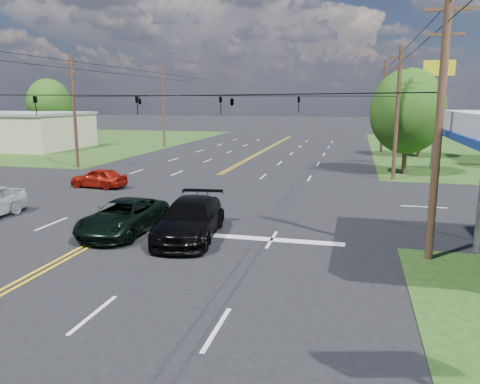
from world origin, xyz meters
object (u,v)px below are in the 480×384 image
(pole_left_far, at_px, (163,105))
(pole_right_far, at_px, (383,105))
(tree_right_a, at_px, (408,111))
(pole_se, at_px, (439,124))
(tree_far_l, at_px, (49,104))
(pickup_dkgreen, at_px, (123,217))
(pole_nw, at_px, (74,110))
(suv_black, at_px, (190,219))
(pole_ne, at_px, (397,112))
(retail_nw, at_px, (13,131))
(tree_right_b, at_px, (421,115))

(pole_left_far, xyz_separation_m, pole_right_far, (26.00, 0.00, 0.00))
(tree_right_a, bearing_deg, pole_se, -92.73)
(tree_right_a, height_order, tree_far_l, tree_far_l)
(pickup_dkgreen, bearing_deg, tree_right_a, 57.97)
(pole_nw, bearing_deg, pole_left_far, 90.00)
(pole_left_far, relative_size, pole_right_far, 1.00)
(suv_black, bearing_deg, pole_nw, 126.89)
(pole_nw, xyz_separation_m, pole_left_far, (0.00, 19.00, 0.25))
(pole_se, height_order, pole_ne, same)
(tree_right_a, relative_size, suv_black, 1.45)
(retail_nw, relative_size, pole_nw, 1.68)
(pickup_dkgreen, height_order, suv_black, suv_black)
(pole_ne, relative_size, pole_right_far, 0.95)
(retail_nw, height_order, tree_right_a, tree_right_a)
(pole_se, distance_m, pole_right_far, 37.00)
(retail_nw, xyz_separation_m, tree_far_l, (-2.00, 10.00, 3.19))
(pickup_dkgreen, bearing_deg, pole_right_far, 72.43)
(pole_left_far, relative_size, tree_far_l, 1.15)
(pole_ne, xyz_separation_m, pole_left_far, (-26.00, 19.00, 0.25))
(pole_right_far, height_order, suv_black, pole_right_far)
(tree_right_b, height_order, suv_black, tree_right_b)
(suv_black, bearing_deg, pole_right_far, 68.96)
(pole_right_far, bearing_deg, tree_far_l, 174.92)
(pickup_dkgreen, bearing_deg, suv_black, 1.33)
(pole_ne, distance_m, pole_left_far, 32.20)
(pickup_dkgreen, bearing_deg, retail_nw, 136.33)
(pole_left_far, xyz_separation_m, tree_right_b, (29.50, -4.00, -0.95))
(tree_right_b, distance_m, suv_black, 35.13)
(pole_se, xyz_separation_m, suv_black, (-9.41, 0.50, -4.10))
(pole_se, bearing_deg, suv_black, 176.96)
(pole_se, relative_size, tree_right_a, 1.16)
(retail_nw, bearing_deg, tree_far_l, 101.31)
(tree_right_b, distance_m, pickup_dkgreen, 36.39)
(tree_right_b, relative_size, tree_far_l, 0.81)
(retail_nw, bearing_deg, tree_right_b, 2.46)
(pole_se, relative_size, pole_right_far, 0.95)
(retail_nw, relative_size, tree_right_b, 2.26)
(pole_left_far, xyz_separation_m, tree_far_l, (-19.00, 4.00, 0.03))
(tree_right_a, height_order, suv_black, tree_right_a)
(pole_right_far, xyz_separation_m, suv_black, (-9.41, -36.50, -4.35))
(tree_far_l, height_order, pickup_dkgreen, tree_far_l)
(tree_right_b, relative_size, pickup_dkgreen, 1.36)
(retail_nw, height_order, pickup_dkgreen, retail_nw)
(pole_left_far, bearing_deg, retail_nw, -160.56)
(retail_nw, relative_size, pole_se, 1.68)
(pole_right_far, distance_m, tree_right_b, 5.40)
(pole_se, relative_size, tree_right_b, 1.34)
(retail_nw, relative_size, pole_left_far, 1.60)
(tree_right_a, bearing_deg, retail_nw, 167.20)
(retail_nw, distance_m, tree_far_l, 10.69)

